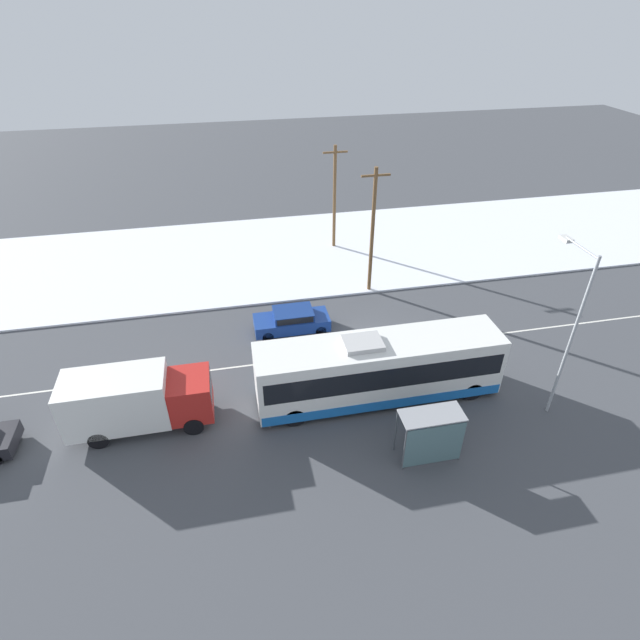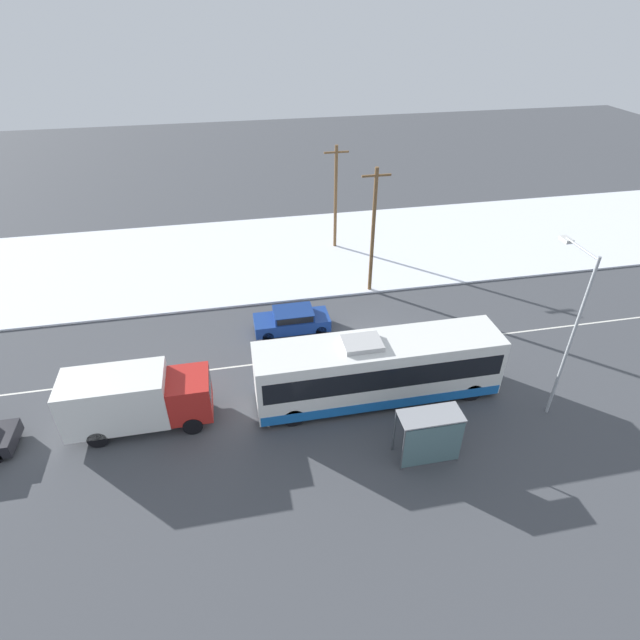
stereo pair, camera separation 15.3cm
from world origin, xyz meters
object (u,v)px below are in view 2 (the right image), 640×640
at_px(streetlamp, 571,318).
at_px(city_bus, 378,369).
at_px(bus_shelter, 431,432).
at_px(sedan_car, 292,319).
at_px(utility_pole_roadside, 373,230).
at_px(box_truck, 135,398).
at_px(pedestrian_at_stop, 421,425).
at_px(utility_pole_snowlot, 336,197).

bearing_deg(streetlamp, city_bus, 164.00).
bearing_deg(bus_shelter, city_bus, 103.05).
distance_m(sedan_car, utility_pole_roadside, 7.73).
relative_size(box_truck, streetlamp, 0.77).
distance_m(city_bus, pedestrian_at_stop, 3.47).
bearing_deg(streetlamp, utility_pole_roadside, 112.86).
height_order(pedestrian_at_stop, streetlamp, streetlamp).
bearing_deg(box_truck, utility_pole_snowlot, 52.35).
distance_m(pedestrian_at_stop, utility_pole_snowlot, 20.74).
xyz_separation_m(pedestrian_at_stop, bus_shelter, (-0.01, -1.09, 0.63)).
bearing_deg(utility_pole_roadside, city_bus, -104.08).
distance_m(sedan_car, utility_pole_snowlot, 12.30).
height_order(city_bus, streetlamp, streetlamp).
height_order(box_truck, pedestrian_at_stop, box_truck).
bearing_deg(utility_pole_snowlot, box_truck, -127.65).
distance_m(box_truck, bus_shelter, 13.20).
bearing_deg(streetlamp, box_truck, 172.53).
xyz_separation_m(city_bus, sedan_car, (-3.24, 6.52, -0.95)).
height_order(box_truck, utility_pole_snowlot, utility_pole_snowlot).
relative_size(city_bus, utility_pole_snowlot, 1.51).
distance_m(bus_shelter, utility_pole_snowlot, 21.74).
xyz_separation_m(streetlamp, utility_pole_snowlot, (-6.04, 19.49, -1.04)).
relative_size(city_bus, bus_shelter, 4.45).
bearing_deg(city_bus, streetlamp, -16.00).
xyz_separation_m(bus_shelter, utility_pole_snowlot, (0.74, 21.59, 2.44)).
distance_m(pedestrian_at_stop, streetlamp, 7.98).
bearing_deg(utility_pole_roadside, pedestrian_at_stop, -96.54).
bearing_deg(pedestrian_at_stop, box_truck, 164.12).
xyz_separation_m(city_bus, pedestrian_at_stop, (1.01, -3.24, -0.69)).
xyz_separation_m(city_bus, utility_pole_roadside, (2.55, 10.17, 2.63)).
bearing_deg(streetlamp, sedan_car, 141.54).
height_order(sedan_car, utility_pole_roadside, utility_pole_roadside).
height_order(streetlamp, utility_pole_snowlot, streetlamp).
relative_size(city_bus, sedan_car, 2.69).
bearing_deg(utility_pole_roadside, sedan_car, -147.79).
height_order(streetlamp, utility_pole_roadside, utility_pole_roadside).
distance_m(city_bus, utility_pole_roadside, 10.81).
bearing_deg(utility_pole_snowlot, bus_shelter, -91.95).
bearing_deg(city_bus, bus_shelter, -76.95).
relative_size(bus_shelter, streetlamp, 0.32).
bearing_deg(pedestrian_at_stop, utility_pole_roadside, 83.46).
bearing_deg(pedestrian_at_stop, bus_shelter, -90.42).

